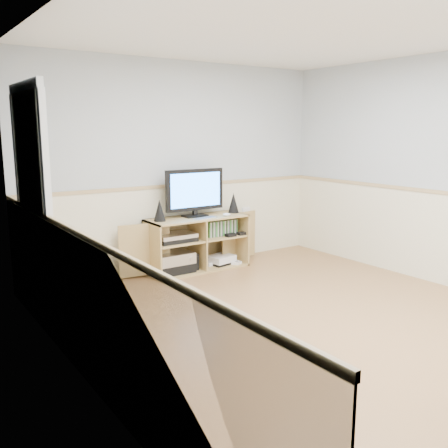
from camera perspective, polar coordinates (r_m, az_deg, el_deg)
The scene contains 11 objects.
room at distance 4.39m, azimuth 8.09°, elevation 4.41°, with size 4.04×4.54×2.54m.
media_cabinet at distance 6.14m, azimuth -3.33°, elevation -2.06°, with size 1.95×0.47×0.65m.
monitor at distance 6.02m, azimuth -3.36°, elevation 3.78°, with size 0.78×0.18×0.58m.
speaker_left at distance 5.79m, azimuth -7.38°, elevation 1.57°, with size 0.14×0.14×0.25m, color black.
speaker_right at distance 6.33m, azimuth 1.09°, elevation 2.44°, with size 0.14×0.14×0.25m, color black.
keyboard at distance 5.93m, azimuth -2.14°, elevation 0.68°, with size 0.29×0.12×0.01m, color silver.
mouse at distance 6.09m, azimuth 0.32°, elevation 1.09°, with size 0.10×0.06×0.04m, color white.
av_components at distance 5.96m, azimuth -5.80°, elevation -3.62°, with size 0.53×0.34×0.47m.
game_consoles at distance 6.31m, azimuth -0.49°, elevation -4.13°, with size 0.46×0.31×0.11m.
game_cases at distance 6.22m, azimuth -0.37°, elevation -0.43°, with size 0.42×0.14×0.19m, color #3F8C3F.
wall_outlet at distance 6.75m, azimuth 2.50°, elevation 1.43°, with size 0.12×0.03×0.12m, color white.
Camera 1 is at (-3.01, -3.09, 1.69)m, focal length 40.00 mm.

